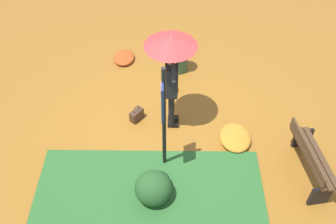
# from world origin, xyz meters

# --- Properties ---
(ground_plane) EXTENTS (18.00, 18.00, 0.00)m
(ground_plane) POSITION_xyz_m (0.00, 0.00, 0.00)
(ground_plane) COLOR #9E6623
(person_with_umbrella) EXTENTS (0.96, 0.96, 2.04)m
(person_with_umbrella) POSITION_xyz_m (0.16, -0.09, 1.55)
(person_with_umbrella) COLOR black
(person_with_umbrella) RESTS_ON ground_plane
(info_sign_post) EXTENTS (0.44, 0.07, 2.30)m
(info_sign_post) POSITION_xyz_m (-0.95, 0.03, 1.44)
(info_sign_post) COLOR black
(info_sign_post) RESTS_ON ground_plane
(handbag) EXTENTS (0.32, 0.30, 0.37)m
(handbag) POSITION_xyz_m (0.17, 0.61, 0.13)
(handbag) COLOR #4C3323
(handbag) RESTS_ON ground_plane
(park_bench) EXTENTS (1.40, 0.59, 0.75)m
(park_bench) POSITION_xyz_m (-1.13, -2.58, 0.40)
(park_bench) COLOR black
(park_bench) RESTS_ON ground_plane
(trash_bin) EXTENTS (0.42, 0.42, 0.83)m
(trash_bin) POSITION_xyz_m (1.79, -0.28, 0.42)
(trash_bin) COLOR #2D5138
(trash_bin) RESTS_ON ground_plane
(shrub_cluster) EXTENTS (0.70, 0.64, 0.57)m
(shrub_cluster) POSITION_xyz_m (-1.65, 0.17, 0.27)
(shrub_cluster) COLOR #285628
(shrub_cluster) RESTS_ON ground_plane
(leaf_pile_near_person) EXTENTS (0.62, 0.50, 0.14)m
(leaf_pile_near_person) POSITION_xyz_m (2.15, 1.06, 0.07)
(leaf_pile_near_person) COLOR #B74C1E
(leaf_pile_near_person) RESTS_ON ground_plane
(leaf_pile_by_bench) EXTENTS (0.49, 0.39, 0.11)m
(leaf_pile_by_bench) POSITION_xyz_m (1.05, -0.05, 0.05)
(leaf_pile_by_bench) COLOR #A86023
(leaf_pile_by_bench) RESTS_ON ground_plane
(leaf_pile_far_path) EXTENTS (0.76, 0.61, 0.17)m
(leaf_pile_far_path) POSITION_xyz_m (-0.38, -1.37, 0.08)
(leaf_pile_far_path) COLOR #C68428
(leaf_pile_far_path) RESTS_ON ground_plane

